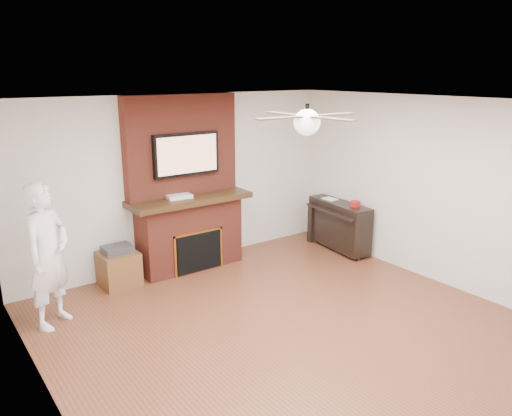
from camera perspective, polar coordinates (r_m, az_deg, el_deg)
room_shell at (r=5.17m, az=5.53°, el=-2.19°), size 5.36×5.86×2.86m
fireplace at (r=7.26m, az=-7.91°, el=0.81°), size 1.78×0.64×2.50m
tv at (r=7.08m, az=-7.94°, el=6.10°), size 1.00×0.08×0.60m
ceiling_fan at (r=4.95m, az=5.85°, el=9.84°), size 1.21×1.21×0.31m
person at (r=6.01m, az=-22.65°, el=-5.02°), size 0.73×0.69×1.66m
side_table at (r=7.01m, az=-15.41°, el=-6.52°), size 0.49×0.49×0.56m
piano at (r=8.15m, az=9.44°, el=-1.84°), size 0.58×1.24×0.88m
cable_box at (r=7.08m, az=-8.77°, el=1.30°), size 0.36×0.23×0.05m
candle_orange at (r=7.32m, az=-8.46°, el=-6.84°), size 0.08×0.08×0.11m
candle_green at (r=7.33m, az=-7.05°, el=-6.82°), size 0.07×0.07×0.10m
candle_cream at (r=7.36m, az=-6.71°, el=-6.65°), size 0.08×0.08×0.11m
candle_blue at (r=7.48m, az=-5.71°, el=-6.34°), size 0.06×0.06×0.09m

